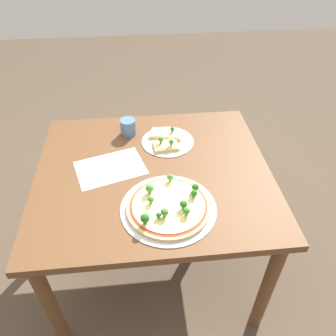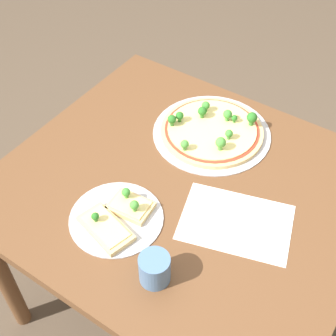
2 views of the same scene
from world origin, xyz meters
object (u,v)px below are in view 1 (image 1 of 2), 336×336
Objects in this scene: pizza_tray_whole at (168,206)px; pizza_tray_slice at (167,140)px; dining_table at (154,185)px; drinking_cup at (128,127)px.

pizza_tray_slice is at bearing -94.89° from pizza_tray_whole.
pizza_tray_whole is 1.47× the size of pizza_tray_slice.
dining_table is 0.27m from pizza_tray_whole.
drinking_cup is (0.15, -0.55, 0.03)m from pizza_tray_whole.
dining_table is at bearing 68.82° from pizza_tray_slice.
dining_table is 2.74× the size of pizza_tray_whole.
pizza_tray_slice is 3.14× the size of drinking_cup.
drinking_cup is at bearing -70.51° from dining_table.
pizza_tray_whole is 0.57m from drinking_cup.
pizza_tray_whole is 0.46m from pizza_tray_slice.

